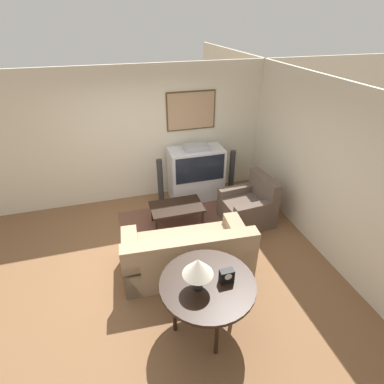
{
  "coord_description": "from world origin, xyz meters",
  "views": [
    {
      "loc": [
        -0.53,
        -3.61,
        3.48
      ],
      "look_at": [
        0.73,
        0.73,
        0.75
      ],
      "focal_mm": 28.0,
      "sensor_mm": 36.0,
      "label": 1
    }
  ],
  "objects_px": {
    "coffee_table": "(177,208)",
    "speaker_tower_right": "(231,174)",
    "speaker_tower_left": "(160,184)",
    "couch": "(187,254)",
    "table_lamp": "(198,267)",
    "tv": "(196,174)",
    "mantel_clock": "(227,276)",
    "armchair": "(248,207)",
    "console_table": "(208,287)"
  },
  "relations": [
    {
      "from": "table_lamp",
      "to": "speaker_tower_right",
      "type": "distance_m",
      "value": 3.51
    },
    {
      "from": "console_table",
      "to": "speaker_tower_right",
      "type": "distance_m",
      "value": 3.37
    },
    {
      "from": "couch",
      "to": "speaker_tower_left",
      "type": "relative_size",
      "value": 1.93
    },
    {
      "from": "mantel_clock",
      "to": "speaker_tower_right",
      "type": "distance_m",
      "value": 3.32
    },
    {
      "from": "couch",
      "to": "coffee_table",
      "type": "xyz_separation_m",
      "value": [
        0.11,
        1.14,
        0.09
      ]
    },
    {
      "from": "coffee_table",
      "to": "speaker_tower_left",
      "type": "relative_size",
      "value": 0.92
    },
    {
      "from": "mantel_clock",
      "to": "coffee_table",
      "type": "bearing_deg",
      "value": 91.81
    },
    {
      "from": "armchair",
      "to": "speaker_tower_left",
      "type": "height_order",
      "value": "speaker_tower_left"
    },
    {
      "from": "tv",
      "to": "table_lamp",
      "type": "xyz_separation_m",
      "value": [
        -0.91,
        -3.09,
        0.54
      ]
    },
    {
      "from": "tv",
      "to": "speaker_tower_left",
      "type": "xyz_separation_m",
      "value": [
        -0.78,
        -0.07,
        -0.09
      ]
    },
    {
      "from": "couch",
      "to": "speaker_tower_left",
      "type": "xyz_separation_m",
      "value": [
        -0.03,
        1.94,
        0.18
      ]
    },
    {
      "from": "couch",
      "to": "table_lamp",
      "type": "relative_size",
      "value": 4.63
    },
    {
      "from": "armchair",
      "to": "console_table",
      "type": "bearing_deg",
      "value": -41.78
    },
    {
      "from": "console_table",
      "to": "table_lamp",
      "type": "bearing_deg",
      "value": -166.2
    },
    {
      "from": "armchair",
      "to": "speaker_tower_right",
      "type": "xyz_separation_m",
      "value": [
        0.07,
        1.03,
        0.18
      ]
    },
    {
      "from": "tv",
      "to": "console_table",
      "type": "xyz_separation_m",
      "value": [
        -0.78,
        -3.05,
        0.15
      ]
    },
    {
      "from": "tv",
      "to": "mantel_clock",
      "type": "relative_size",
      "value": 7.22
    },
    {
      "from": "armchair",
      "to": "coffee_table",
      "type": "xyz_separation_m",
      "value": [
        -1.34,
        0.23,
        0.09
      ]
    },
    {
      "from": "armchair",
      "to": "mantel_clock",
      "type": "distance_m",
      "value": 2.43
    },
    {
      "from": "speaker_tower_left",
      "to": "coffee_table",
      "type": "bearing_deg",
      "value": -79.92
    },
    {
      "from": "armchair",
      "to": "speaker_tower_right",
      "type": "bearing_deg",
      "value": 171.75
    },
    {
      "from": "mantel_clock",
      "to": "speaker_tower_left",
      "type": "xyz_separation_m",
      "value": [
        -0.21,
        3.01,
        -0.4
      ]
    },
    {
      "from": "console_table",
      "to": "tv",
      "type": "bearing_deg",
      "value": 75.67
    },
    {
      "from": "coffee_table",
      "to": "speaker_tower_right",
      "type": "relative_size",
      "value": 0.92
    },
    {
      "from": "tv",
      "to": "armchair",
      "type": "distance_m",
      "value": 1.34
    },
    {
      "from": "couch",
      "to": "mantel_clock",
      "type": "relative_size",
      "value": 11.8
    },
    {
      "from": "console_table",
      "to": "coffee_table",
      "type": "bearing_deg",
      "value": 86.17
    },
    {
      "from": "speaker_tower_right",
      "to": "speaker_tower_left",
      "type": "bearing_deg",
      "value": 180.0
    },
    {
      "from": "tv",
      "to": "couch",
      "type": "relative_size",
      "value": 0.61
    },
    {
      "from": "tv",
      "to": "coffee_table",
      "type": "height_order",
      "value": "tv"
    },
    {
      "from": "armchair",
      "to": "speaker_tower_left",
      "type": "distance_m",
      "value": 1.81
    },
    {
      "from": "couch",
      "to": "speaker_tower_left",
      "type": "bearing_deg",
      "value": -85.2
    },
    {
      "from": "table_lamp",
      "to": "mantel_clock",
      "type": "xyz_separation_m",
      "value": [
        0.35,
        -0.0,
        -0.23
      ]
    },
    {
      "from": "couch",
      "to": "armchair",
      "type": "height_order",
      "value": "armchair"
    },
    {
      "from": "table_lamp",
      "to": "speaker_tower_right",
      "type": "xyz_separation_m",
      "value": [
        1.69,
        3.01,
        -0.63
      ]
    },
    {
      "from": "table_lamp",
      "to": "speaker_tower_right",
      "type": "height_order",
      "value": "table_lamp"
    },
    {
      "from": "armchair",
      "to": "couch",
      "type": "bearing_deg",
      "value": -62.41
    },
    {
      "from": "mantel_clock",
      "to": "tv",
      "type": "bearing_deg",
      "value": 79.65
    },
    {
      "from": "couch",
      "to": "armchair",
      "type": "distance_m",
      "value": 1.71
    },
    {
      "from": "mantel_clock",
      "to": "speaker_tower_right",
      "type": "height_order",
      "value": "speaker_tower_right"
    },
    {
      "from": "armchair",
      "to": "console_table",
      "type": "distance_m",
      "value": 2.49
    },
    {
      "from": "armchair",
      "to": "coffee_table",
      "type": "bearing_deg",
      "value": -104.34
    },
    {
      "from": "table_lamp",
      "to": "speaker_tower_right",
      "type": "relative_size",
      "value": 0.42
    },
    {
      "from": "table_lamp",
      "to": "speaker_tower_left",
      "type": "distance_m",
      "value": 3.08
    },
    {
      "from": "couch",
      "to": "mantel_clock",
      "type": "height_order",
      "value": "mantel_clock"
    },
    {
      "from": "speaker_tower_left",
      "to": "speaker_tower_right",
      "type": "distance_m",
      "value": 1.55
    },
    {
      "from": "armchair",
      "to": "table_lamp",
      "type": "relative_size",
      "value": 2.14
    },
    {
      "from": "speaker_tower_left",
      "to": "speaker_tower_right",
      "type": "bearing_deg",
      "value": 0.0
    },
    {
      "from": "speaker_tower_left",
      "to": "table_lamp",
      "type": "bearing_deg",
      "value": -92.59
    },
    {
      "from": "table_lamp",
      "to": "mantel_clock",
      "type": "bearing_deg",
      "value": -0.14
    }
  ]
}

